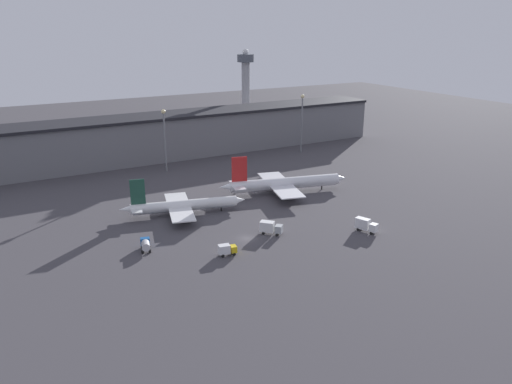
# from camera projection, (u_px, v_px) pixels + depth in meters

# --- Properties ---
(ground) EXTENTS (600.00, 600.00, 0.00)m
(ground) POSITION_uv_depth(u_px,v_px,m) (247.00, 238.00, 143.66)
(ground) COLOR #423F44
(terminal_building) EXTENTS (241.57, 21.42, 19.98)m
(terminal_building) POSITION_uv_depth(u_px,v_px,m) (141.00, 139.00, 222.66)
(terminal_building) COLOR slate
(terminal_building) RESTS_ON ground
(airplane_0) EXTENTS (40.36, 28.34, 12.92)m
(airplane_0) POSITION_uv_depth(u_px,v_px,m) (183.00, 206.00, 161.03)
(airplane_0) COLOR white
(airplane_0) RESTS_ON ground
(airplane_1) EXTENTS (48.04, 32.48, 14.66)m
(airplane_1) POSITION_uv_depth(u_px,v_px,m) (284.00, 183.00, 181.43)
(airplane_1) COLOR silver
(airplane_1) RESTS_ON ground
(service_vehicle_0) EXTENTS (5.16, 2.93, 3.10)m
(service_vehicle_0) POSITION_uv_depth(u_px,v_px,m) (227.00, 249.00, 132.60)
(service_vehicle_0) COLOR gold
(service_vehicle_0) RESTS_ON ground
(service_vehicle_1) EXTENTS (3.61, 5.71, 2.95)m
(service_vehicle_1) POSITION_uv_depth(u_px,v_px,m) (146.00, 244.00, 135.59)
(service_vehicle_1) COLOR #195199
(service_vehicle_1) RESTS_ON ground
(service_vehicle_2) EXTENTS (6.30, 6.44, 3.75)m
(service_vehicle_2) POSITION_uv_depth(u_px,v_px,m) (270.00, 227.00, 146.10)
(service_vehicle_2) COLOR #9EA3A8
(service_vehicle_2) RESTS_ON ground
(service_vehicle_3) EXTENTS (4.40, 7.13, 3.91)m
(service_vehicle_3) POSITION_uv_depth(u_px,v_px,m) (366.00, 225.00, 147.78)
(service_vehicle_3) COLOR white
(service_vehicle_3) RESTS_ON ground
(lamp_post_1) EXTENTS (1.80, 1.80, 25.99)m
(lamp_post_1) POSITION_uv_depth(u_px,v_px,m) (165.00, 133.00, 204.05)
(lamp_post_1) COLOR slate
(lamp_post_1) RESTS_ON ground
(lamp_post_2) EXTENTS (1.80, 1.80, 27.54)m
(lamp_post_2) POSITION_uv_depth(u_px,v_px,m) (302.00, 116.00, 235.25)
(lamp_post_2) COLOR slate
(lamp_post_2) RESTS_ON ground
(control_tower) EXTENTS (9.00, 9.00, 46.06)m
(control_tower) POSITION_uv_depth(u_px,v_px,m) (246.00, 86.00, 271.88)
(control_tower) COLOR #99999E
(control_tower) RESTS_ON ground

